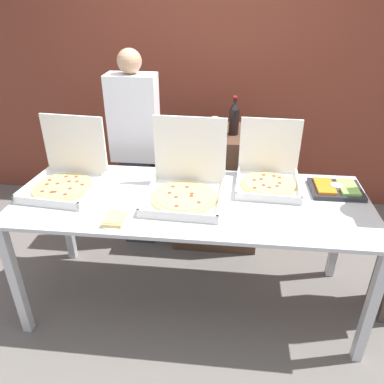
{
  "coord_description": "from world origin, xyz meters",
  "views": [
    {
      "loc": [
        0.23,
        -2.15,
        2.13
      ],
      "look_at": [
        0.0,
        0.0,
        0.95
      ],
      "focal_mm": 35.0,
      "sensor_mm": 36.0,
      "label": 1
    }
  ],
  "objects_px": {
    "pizza_box_near_left": "(185,185)",
    "soda_can_silver": "(215,124)",
    "veggie_tray": "(336,189)",
    "person_guest_plaid": "(136,150)",
    "soda_bottle": "(234,118)",
    "pizza_box_far_left": "(268,174)",
    "pizza_box_near_right": "(66,176)",
    "paper_plate_front_left": "(115,219)",
    "soda_can_colored": "(221,131)"
  },
  "relations": [
    {
      "from": "pizza_box_near_left",
      "to": "soda_can_silver",
      "type": "xyz_separation_m",
      "value": [
        0.14,
        0.87,
        0.13
      ]
    },
    {
      "from": "veggie_tray",
      "to": "person_guest_plaid",
      "type": "bearing_deg",
      "value": 159.44
    },
    {
      "from": "veggie_tray",
      "to": "soda_bottle",
      "type": "xyz_separation_m",
      "value": [
        -0.71,
        0.64,
        0.27
      ]
    },
    {
      "from": "pizza_box_near_left",
      "to": "veggie_tray",
      "type": "xyz_separation_m",
      "value": [
        1.02,
        0.18,
        -0.06
      ]
    },
    {
      "from": "pizza_box_far_left",
      "to": "pizza_box_near_right",
      "type": "xyz_separation_m",
      "value": [
        -1.4,
        -0.19,
        0.0
      ]
    },
    {
      "from": "paper_plate_front_left",
      "to": "soda_can_colored",
      "type": "bearing_deg",
      "value": 61.03
    },
    {
      "from": "soda_can_colored",
      "to": "soda_bottle",
      "type": "bearing_deg",
      "value": 46.05
    },
    {
      "from": "soda_can_colored",
      "to": "pizza_box_far_left",
      "type": "bearing_deg",
      "value": -53.48
    },
    {
      "from": "soda_bottle",
      "to": "soda_can_silver",
      "type": "bearing_deg",
      "value": 160.48
    },
    {
      "from": "veggie_tray",
      "to": "soda_can_colored",
      "type": "distance_m",
      "value": 1.0
    },
    {
      "from": "soda_bottle",
      "to": "person_guest_plaid",
      "type": "xyz_separation_m",
      "value": [
        -0.82,
        -0.07,
        -0.29
      ]
    },
    {
      "from": "pizza_box_near_left",
      "to": "soda_can_silver",
      "type": "bearing_deg",
      "value": 83.13
    },
    {
      "from": "soda_bottle",
      "to": "soda_can_silver",
      "type": "xyz_separation_m",
      "value": [
        -0.16,
        0.06,
        -0.08
      ]
    },
    {
      "from": "pizza_box_near_right",
      "to": "soda_can_colored",
      "type": "height_order",
      "value": "pizza_box_near_right"
    },
    {
      "from": "soda_can_colored",
      "to": "person_guest_plaid",
      "type": "distance_m",
      "value": 0.76
    },
    {
      "from": "pizza_box_near_left",
      "to": "soda_can_colored",
      "type": "height_order",
      "value": "pizza_box_near_left"
    },
    {
      "from": "soda_bottle",
      "to": "soda_can_silver",
      "type": "relative_size",
      "value": 2.57
    },
    {
      "from": "paper_plate_front_left",
      "to": "person_guest_plaid",
      "type": "height_order",
      "value": "person_guest_plaid"
    },
    {
      "from": "pizza_box_near_right",
      "to": "person_guest_plaid",
      "type": "bearing_deg",
      "value": 70.75
    },
    {
      "from": "pizza_box_near_right",
      "to": "soda_can_colored",
      "type": "xyz_separation_m",
      "value": [
        1.05,
        0.67,
        0.14
      ]
    },
    {
      "from": "paper_plate_front_left",
      "to": "veggie_tray",
      "type": "bearing_deg",
      "value": 20.49
    },
    {
      "from": "paper_plate_front_left",
      "to": "person_guest_plaid",
      "type": "bearing_deg",
      "value": 97.07
    },
    {
      "from": "paper_plate_front_left",
      "to": "soda_can_silver",
      "type": "bearing_deg",
      "value": 66.64
    },
    {
      "from": "soda_can_silver",
      "to": "soda_can_colored",
      "type": "height_order",
      "value": "same"
    },
    {
      "from": "paper_plate_front_left",
      "to": "person_guest_plaid",
      "type": "distance_m",
      "value": 1.11
    },
    {
      "from": "soda_can_colored",
      "to": "person_guest_plaid",
      "type": "height_order",
      "value": "person_guest_plaid"
    },
    {
      "from": "soda_bottle",
      "to": "pizza_box_near_left",
      "type": "bearing_deg",
      "value": -110.32
    },
    {
      "from": "pizza_box_near_left",
      "to": "veggie_tray",
      "type": "distance_m",
      "value": 1.03
    },
    {
      "from": "soda_can_colored",
      "to": "person_guest_plaid",
      "type": "xyz_separation_m",
      "value": [
        -0.73,
        0.04,
        -0.21
      ]
    },
    {
      "from": "pizza_box_far_left",
      "to": "soda_can_silver",
      "type": "height_order",
      "value": "pizza_box_far_left"
    },
    {
      "from": "soda_bottle",
      "to": "person_guest_plaid",
      "type": "bearing_deg",
      "value": -175.48
    },
    {
      "from": "person_guest_plaid",
      "to": "veggie_tray",
      "type": "bearing_deg",
      "value": 159.44
    },
    {
      "from": "soda_bottle",
      "to": "soda_can_colored",
      "type": "relative_size",
      "value": 2.57
    },
    {
      "from": "soda_bottle",
      "to": "pizza_box_near_right",
      "type": "bearing_deg",
      "value": -146.02
    },
    {
      "from": "pizza_box_near_left",
      "to": "pizza_box_far_left",
      "type": "bearing_deg",
      "value": 25.58
    },
    {
      "from": "soda_can_colored",
      "to": "pizza_box_near_right",
      "type": "bearing_deg",
      "value": -147.39
    },
    {
      "from": "pizza_box_far_left",
      "to": "soda_can_colored",
      "type": "height_order",
      "value": "pizza_box_far_left"
    },
    {
      "from": "pizza_box_near_left",
      "to": "paper_plate_front_left",
      "type": "bearing_deg",
      "value": -135.4
    },
    {
      "from": "paper_plate_front_left",
      "to": "soda_can_silver",
      "type": "xyz_separation_m",
      "value": [
        0.53,
        1.22,
        0.21
      ]
    },
    {
      "from": "veggie_tray",
      "to": "soda_can_silver",
      "type": "bearing_deg",
      "value": 141.36
    },
    {
      "from": "pizza_box_near_left",
      "to": "pizza_box_near_right",
      "type": "xyz_separation_m",
      "value": [
        -0.84,
        0.05,
        -0.0
      ]
    },
    {
      "from": "pizza_box_near_left",
      "to": "person_guest_plaid",
      "type": "relative_size",
      "value": 0.31
    },
    {
      "from": "pizza_box_far_left",
      "to": "soda_can_colored",
      "type": "bearing_deg",
      "value": 129.23
    },
    {
      "from": "pizza_box_near_left",
      "to": "person_guest_plaid",
      "type": "height_order",
      "value": "person_guest_plaid"
    },
    {
      "from": "pizza_box_far_left",
      "to": "veggie_tray",
      "type": "bearing_deg",
      "value": -5.09
    },
    {
      "from": "soda_can_silver",
      "to": "person_guest_plaid",
      "type": "distance_m",
      "value": 0.71
    },
    {
      "from": "soda_can_silver",
      "to": "paper_plate_front_left",
      "type": "bearing_deg",
      "value": -113.36
    },
    {
      "from": "pizza_box_near_left",
      "to": "soda_can_silver",
      "type": "height_order",
      "value": "pizza_box_near_left"
    },
    {
      "from": "paper_plate_front_left",
      "to": "soda_can_colored",
      "type": "height_order",
      "value": "soda_can_colored"
    },
    {
      "from": "veggie_tray",
      "to": "pizza_box_far_left",
      "type": "bearing_deg",
      "value": 172.2
    }
  ]
}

